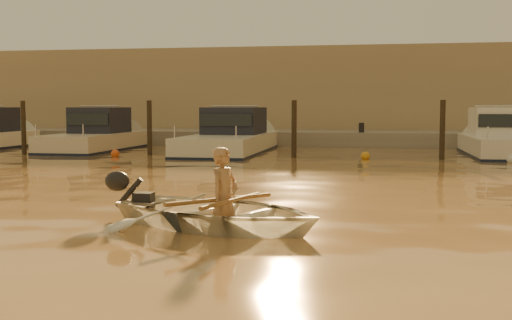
% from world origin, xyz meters
% --- Properties ---
extents(ground_plane, '(160.00, 160.00, 0.00)m').
position_xyz_m(ground_plane, '(0.00, 0.00, 0.00)').
color(ground_plane, olive).
rests_on(ground_plane, ground).
extents(dinghy, '(3.95, 3.44, 0.68)m').
position_xyz_m(dinghy, '(0.34, 0.57, 0.22)').
color(dinghy, silver).
rests_on(dinghy, ground_plane).
extents(person, '(0.54, 0.64, 1.48)m').
position_xyz_m(person, '(0.43, 0.53, 0.44)').
color(person, '#9A724D').
rests_on(person, dinghy).
extents(outboard_motor, '(0.98, 0.71, 0.70)m').
position_xyz_m(outboard_motor, '(-1.04, 1.15, 0.28)').
color(outboard_motor, black).
rests_on(outboard_motor, dinghy).
extents(oar_port, '(0.44, 2.08, 0.13)m').
position_xyz_m(oar_port, '(0.57, 0.48, 0.42)').
color(oar_port, brown).
rests_on(oar_port, dinghy).
extents(oar_starboard, '(1.18, 1.80, 0.13)m').
position_xyz_m(oar_starboard, '(0.39, 0.55, 0.42)').
color(oar_starboard, brown).
rests_on(oar_starboard, dinghy).
extents(moored_boat_1, '(2.32, 6.87, 1.75)m').
position_xyz_m(moored_boat_1, '(-8.67, 16.00, 0.62)').
color(moored_boat_1, beige).
rests_on(moored_boat_1, ground_plane).
extents(moored_boat_2, '(2.65, 8.74, 1.75)m').
position_xyz_m(moored_boat_2, '(-2.98, 16.00, 0.62)').
color(moored_boat_2, silver).
rests_on(moored_boat_2, ground_plane).
extents(moored_boat_4, '(2.17, 6.73, 1.75)m').
position_xyz_m(moored_boat_4, '(7.02, 16.00, 0.62)').
color(moored_boat_4, silver).
rests_on(moored_boat_4, ground_plane).
extents(piling_0, '(0.18, 0.18, 2.20)m').
position_xyz_m(piling_0, '(-10.50, 13.80, 0.90)').
color(piling_0, '#2D2319').
rests_on(piling_0, ground_plane).
extents(piling_1, '(0.18, 0.18, 2.20)m').
position_xyz_m(piling_1, '(-5.50, 13.80, 0.90)').
color(piling_1, '#2D2319').
rests_on(piling_1, ground_plane).
extents(piling_2, '(0.18, 0.18, 2.20)m').
position_xyz_m(piling_2, '(-0.20, 13.80, 0.90)').
color(piling_2, '#2D2319').
rests_on(piling_2, ground_plane).
extents(piling_3, '(0.18, 0.18, 2.20)m').
position_xyz_m(piling_3, '(4.80, 13.80, 0.90)').
color(piling_3, '#2D2319').
rests_on(piling_3, ground_plane).
extents(fender_b, '(0.30, 0.30, 0.30)m').
position_xyz_m(fender_b, '(-6.55, 13.11, 0.10)').
color(fender_b, '#DA5119').
rests_on(fender_b, ground_plane).
extents(fender_c, '(0.30, 0.30, 0.30)m').
position_xyz_m(fender_c, '(-2.43, 12.69, 0.10)').
color(fender_c, silver).
rests_on(fender_c, ground_plane).
extents(fender_d, '(0.30, 0.30, 0.30)m').
position_xyz_m(fender_d, '(2.27, 13.58, 0.10)').
color(fender_d, orange).
rests_on(fender_d, ground_plane).
extents(fender_e, '(0.30, 0.30, 0.30)m').
position_xyz_m(fender_e, '(6.86, 13.03, 0.10)').
color(fender_e, silver).
rests_on(fender_e, ground_plane).
extents(quay, '(52.00, 4.00, 1.00)m').
position_xyz_m(quay, '(0.00, 21.50, 0.15)').
color(quay, gray).
rests_on(quay, ground_plane).
extents(waterfront_building, '(46.00, 7.00, 4.80)m').
position_xyz_m(waterfront_building, '(0.00, 27.00, 2.40)').
color(waterfront_building, '#9E8466').
rests_on(waterfront_building, quay).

